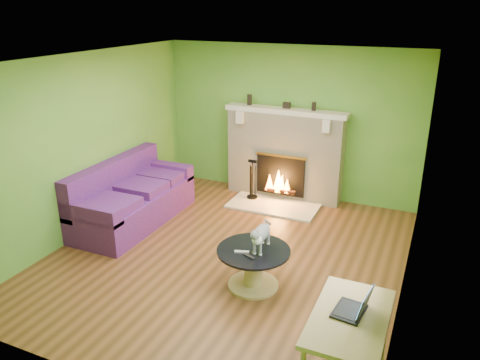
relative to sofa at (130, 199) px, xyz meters
The scene contains 22 objects.
floor 1.93m from the sofa, 11.80° to the right, with size 5.00×5.00×0.00m, color #513017.
ceiling 2.93m from the sofa, 11.80° to the right, with size 5.00×5.00×0.00m, color white.
wall_back 2.96m from the sofa, 48.70° to the left, with size 5.00×5.00×0.00m, color #478A2D.
wall_front 3.56m from the sofa, 57.27° to the right, with size 5.00×5.00×0.00m, color #478A2D.
wall_left 1.08m from the sofa, 135.48° to the right, with size 5.00×5.00×0.00m, color #478A2D.
wall_right 4.23m from the sofa, ahead, with size 5.00×5.00×0.00m, color #478A2D.
window_frame 4.45m from the sofa, 17.45° to the right, with size 1.20×1.20×0.00m, color silver.
window_pane 4.44m from the sofa, 17.48° to the right, with size 1.06×1.06×0.00m, color white.
fireplace 2.71m from the sofa, 46.09° to the left, with size 2.10×0.46×1.58m.
hearth 2.36m from the sofa, 37.27° to the left, with size 1.50×0.75×0.03m, color beige.
mantel 2.91m from the sofa, 45.79° to the left, with size 2.10×0.28×0.08m, color beige.
sofa is the anchor object (origin of this frame).
coffee_table 2.62m from the sofa, 20.56° to the right, with size 0.88×0.88×0.50m.
desk 4.36m from the sofa, 28.99° to the right, with size 0.62×1.06×0.79m.
cat 2.69m from the sofa, 18.96° to the right, with size 0.21×0.57×0.36m, color slate, non-canonical shape.
remote_silver 2.57m from the sofa, 23.85° to the right, with size 0.17×0.04×0.02m, color gray.
remote_black 2.71m from the sofa, 23.98° to the right, with size 0.16×0.04×0.02m, color black.
laptop 4.34m from the sofa, 28.54° to the right, with size 0.28×0.32×0.24m, color black, non-canonical shape.
fire_tools 2.10m from the sofa, 47.96° to the left, with size 0.19×0.19×0.70m, color black, non-canonical shape.
mantel_vase_left 2.62m from the sofa, 58.47° to the left, with size 0.08×0.08×0.18m, color black.
mantel_vase_right 3.28m from the sofa, 39.81° to the left, with size 0.07×0.07×0.14m, color black.
mantel_box 2.97m from the sofa, 46.13° to the left, with size 0.12×0.08×0.10m, color black.
Camera 1 is at (2.42, -5.05, 3.21)m, focal length 35.00 mm.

